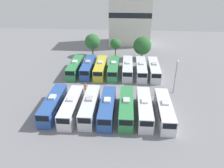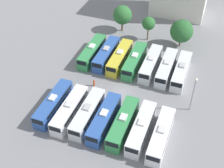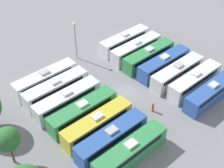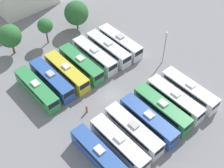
{
  "view_description": "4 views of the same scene",
  "coord_description": "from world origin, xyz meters",
  "views": [
    {
      "loc": [
        3.35,
        -43.85,
        24.43
      ],
      "look_at": [
        0.27,
        -1.9,
        2.67
      ],
      "focal_mm": 35.0,
      "sensor_mm": 36.0,
      "label": 1
    },
    {
      "loc": [
        14.72,
        -45.07,
        43.5
      ],
      "look_at": [
        -1.74,
        -0.78,
        2.47
      ],
      "focal_mm": 50.0,
      "sensor_mm": 36.0,
      "label": 2
    },
    {
      "loc": [
        -28.63,
        28.83,
        34.85
      ],
      "look_at": [
        1.51,
        1.96,
        2.01
      ],
      "focal_mm": 50.0,
      "sensor_mm": 36.0,
      "label": 3
    },
    {
      "loc": [
        -25.84,
        -29.28,
        44.15
      ],
      "look_at": [
        0.7,
        0.89,
        1.93
      ],
      "focal_mm": 50.0,
      "sensor_mm": 36.0,
      "label": 4
    }
  ],
  "objects": [
    {
      "name": "bus_10",
      "position": [
        -0.13,
        9.43,
        1.65
      ],
      "size": [
        2.59,
        11.62,
        3.37
      ],
      "color": "#338C4C",
      "rests_on": "ground_plane"
    },
    {
      "name": "bus_13",
      "position": [
        10.44,
        9.4,
        1.65
      ],
      "size": [
        2.59,
        11.62,
        3.37
      ],
      "color": "silver",
      "rests_on": "ground_plane"
    },
    {
      "name": "bus_2",
      "position": [
        -3.43,
        -9.11,
        1.65
      ],
      "size": [
        2.59,
        11.62,
        3.37
      ],
      "color": "silver",
      "rests_on": "ground_plane"
    },
    {
      "name": "bus_7",
      "position": [
        -10.46,
        9.36,
        1.65
      ],
      "size": [
        2.59,
        11.62,
        3.37
      ],
      "color": "#338C4C",
      "rests_on": "ground_plane"
    },
    {
      "name": "worker_person",
      "position": [
        -6.08,
        0.04,
        0.81
      ],
      "size": [
        0.36,
        0.36,
        1.75
      ],
      "color": "#CC4C19",
      "rests_on": "ground_plane"
    },
    {
      "name": "bus_4",
      "position": [
        3.51,
        -9.16,
        1.65
      ],
      "size": [
        2.59,
        11.62,
        3.37
      ],
      "color": "#338C4C",
      "rests_on": "ground_plane"
    },
    {
      "name": "light_pole",
      "position": [
        14.01,
        0.06,
        5.31
      ],
      "size": [
        0.6,
        0.6,
        7.84
      ],
      "color": "gray",
      "rests_on": "ground_plane"
    },
    {
      "name": "bus_6",
      "position": [
        10.55,
        -9.52,
        1.65
      ],
      "size": [
        2.59,
        11.62,
        3.37
      ],
      "color": "white",
      "rests_on": "ground_plane"
    },
    {
      "name": "tree_0",
      "position": [
        -7.78,
        23.14,
        4.58
      ],
      "size": [
        4.88,
        4.88,
        7.04
      ],
      "color": "brown",
      "rests_on": "ground_plane"
    },
    {
      "name": "tree_1",
      "position": [
        -0.36,
        21.33,
        4.6
      ],
      "size": [
        3.31,
        3.31,
        6.28
      ],
      "color": "brown",
      "rests_on": "ground_plane"
    },
    {
      "name": "bus_8",
      "position": [
        -7.0,
        9.67,
        1.65
      ],
      "size": [
        2.59,
        11.62,
        3.37
      ],
      "color": "#2D56A8",
      "rests_on": "ground_plane"
    },
    {
      "name": "ground_plane",
      "position": [
        0.0,
        0.0,
        0.0
      ],
      "size": [
        116.43,
        116.43,
        0.0
      ],
      "primitive_type": "plane",
      "color": "gray"
    },
    {
      "name": "bus_11",
      "position": [
        3.57,
        9.67,
        1.65
      ],
      "size": [
        2.59,
        11.62,
        3.37
      ],
      "color": "silver",
      "rests_on": "ground_plane"
    },
    {
      "name": "bus_12",
      "position": [
        7.14,
        9.44,
        1.65
      ],
      "size": [
        2.59,
        11.62,
        3.37
      ],
      "color": "silver",
      "rests_on": "ground_plane"
    },
    {
      "name": "bus_1",
      "position": [
        -6.92,
        -9.48,
        1.65
      ],
      "size": [
        2.59,
        11.62,
        3.37
      ],
      "color": "silver",
      "rests_on": "ground_plane"
    },
    {
      "name": "tree_2",
      "position": [
        7.86,
        21.24,
        4.2
      ],
      "size": [
        5.53,
        5.53,
        6.97
      ],
      "color": "brown",
      "rests_on": "ground_plane"
    },
    {
      "name": "bus_0",
      "position": [
        -10.59,
        -9.05,
        1.65
      ],
      "size": [
        2.59,
        11.62,
        3.37
      ],
      "color": "#2D56A8",
      "rests_on": "ground_plane"
    },
    {
      "name": "bus_9",
      "position": [
        -3.63,
        9.43,
        1.65
      ],
      "size": [
        2.59,
        11.62,
        3.37
      ],
      "color": "gold",
      "rests_on": "ground_plane"
    },
    {
      "name": "bus_3",
      "position": [
        -0.07,
        -9.35,
        1.65
      ],
      "size": [
        2.59,
        11.62,
        3.37
      ],
      "color": "#2D56A8",
      "rests_on": "ground_plane"
    },
    {
      "name": "bus_5",
      "position": [
        6.9,
        -9.15,
        1.65
      ],
      "size": [
        2.59,
        11.62,
        3.37
      ],
      "color": "silver",
      "rests_on": "ground_plane"
    }
  ]
}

